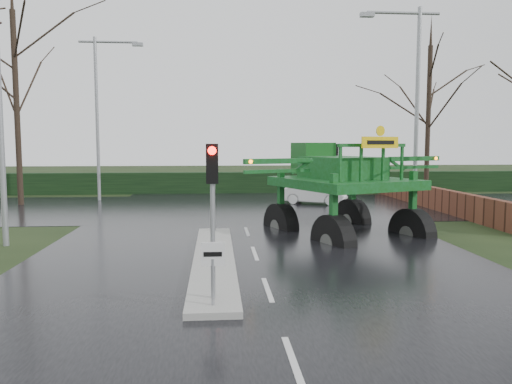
{
  "coord_description": "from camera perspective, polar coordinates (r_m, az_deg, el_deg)",
  "views": [
    {
      "loc": [
        -1.22,
        -11.67,
        3.52
      ],
      "look_at": [
        0.04,
        4.01,
        2.0
      ],
      "focal_mm": 35.0,
      "sensor_mm": 36.0,
      "label": 1
    }
  ],
  "objects": [
    {
      "name": "traffic_signal_far",
      "position": [
        32.62,
        9.11,
        3.81
      ],
      "size": [
        0.26,
        0.33,
        3.52
      ],
      "rotation": [
        0.0,
        0.0,
        3.14
      ],
      "color": "gray",
      "rests_on": "ground"
    },
    {
      "name": "hedge_row",
      "position": [
        35.8,
        -2.64,
        1.07
      ],
      "size": [
        44.0,
        0.9,
        1.5
      ],
      "primitive_type": "cube",
      "color": "black",
      "rests_on": "ground"
    },
    {
      "name": "crop_sprayer",
      "position": [
        17.87,
        8.45,
        2.07
      ],
      "size": [
        8.69,
        7.0,
        5.21
      ],
      "rotation": [
        0.0,
        0.0,
        0.39
      ],
      "color": "black",
      "rests_on": "ground"
    },
    {
      "name": "road_cross",
      "position": [
        27.92,
        -2.06,
        -1.72
      ],
      "size": [
        80.0,
        12.0,
        0.02
      ],
      "primitive_type": "cube",
      "color": "black",
      "rests_on": "ground"
    },
    {
      "name": "keep_left_sign",
      "position": [
        10.47,
        -4.96,
        -8.11
      ],
      "size": [
        0.5,
        0.07,
        1.35
      ],
      "color": "gray",
      "rests_on": "ground"
    },
    {
      "name": "white_sedan",
      "position": [
        29.43,
        6.65,
        -1.39
      ],
      "size": [
        3.93,
        2.7,
        1.23
      ],
      "primitive_type": "imported",
      "rotation": [
        0.0,
        0.0,
        1.15
      ],
      "color": "white",
      "rests_on": "ground"
    },
    {
      "name": "traffic_signal_mid",
      "position": [
        19.19,
        -4.84,
        2.72
      ],
      "size": [
        0.26,
        0.33,
        3.52
      ],
      "color": "gray",
      "rests_on": "ground"
    },
    {
      "name": "tree_right_far",
      "position": [
        35.76,
        19.15,
        9.99
      ],
      "size": [
        7.0,
        7.0,
        12.05
      ],
      "color": "black",
      "rests_on": "ground"
    },
    {
      "name": "tree_left_far",
      "position": [
        31.95,
        -25.8,
        11.49
      ],
      "size": [
        7.7,
        7.7,
        13.26
      ],
      "color": "black",
      "rests_on": "ground"
    },
    {
      "name": "street_light_left_near",
      "position": [
        19.16,
        -26.57,
        12.35
      ],
      "size": [
        3.85,
        0.3,
        10.0
      ],
      "color": "gray",
      "rests_on": "ground"
    },
    {
      "name": "street_light_left_far",
      "position": [
        32.53,
        -17.22,
        9.63
      ],
      "size": [
        3.85,
        0.3,
        10.0
      ],
      "color": "gray",
      "rests_on": "ground"
    },
    {
      "name": "brick_wall",
      "position": [
        30.19,
        18.26,
        -0.31
      ],
      "size": [
        0.4,
        20.0,
        1.2
      ],
      "primitive_type": "cube",
      "color": "#592D1E",
      "rests_on": "ground"
    },
    {
      "name": "ground",
      "position": [
        12.25,
        1.33,
        -11.18
      ],
      "size": [
        140.0,
        140.0,
        0.0
      ],
      "primitive_type": "plane",
      "color": "black",
      "rests_on": "ground"
    },
    {
      "name": "road_main",
      "position": [
        21.99,
        -1.37,
        -3.68
      ],
      "size": [
        14.0,
        80.0,
        0.02
      ],
      "primitive_type": "cube",
      "color": "black",
      "rests_on": "ground"
    },
    {
      "name": "median_island",
      "position": [
        15.07,
        -4.83,
        -7.68
      ],
      "size": [
        1.2,
        10.0,
        0.16
      ],
      "primitive_type": "cube",
      "color": "gray",
      "rests_on": "ground"
    },
    {
      "name": "traffic_signal_near",
      "position": [
        10.71,
        -5.01,
        0.51
      ],
      "size": [
        0.26,
        0.33,
        3.52
      ],
      "color": "gray",
      "rests_on": "ground"
    },
    {
      "name": "street_light_right",
      "position": [
        25.6,
        17.32,
        10.81
      ],
      "size": [
        3.85,
        0.3,
        10.0
      ],
      "color": "gray",
      "rests_on": "ground"
    }
  ]
}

